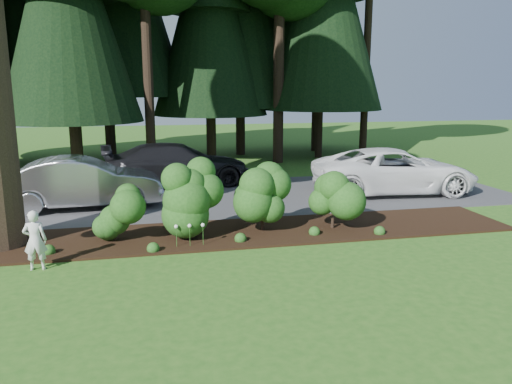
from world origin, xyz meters
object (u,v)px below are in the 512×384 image
Objects in this scene: car_white_suv at (394,171)px; car_dark_suv at (178,164)px; child at (35,240)px; car_silver_wagon at (83,183)px.

car_dark_suv is at bearing 72.84° from car_white_suv.
car_white_suv reaches higher than child.
child is at bearing 152.75° from car_dark_suv.
car_silver_wagon is at bearing 129.50° from car_dark_suv.
car_silver_wagon is 3.78× the size of child.
car_silver_wagon is 0.87× the size of car_dark_suv.
car_white_suv is 7.71m from car_dark_suv.
child is (-10.45, -5.17, -0.18)m from car_white_suv.
car_silver_wagon reaches higher than child.
car_silver_wagon is 0.84× the size of car_white_suv.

